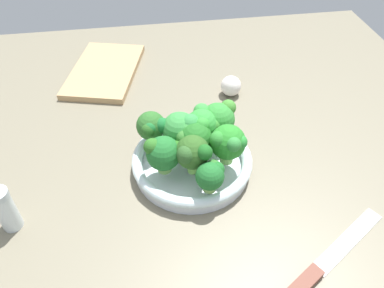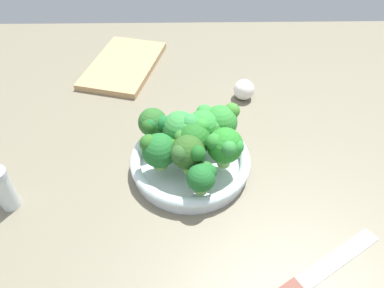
{
  "view_description": "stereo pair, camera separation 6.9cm",
  "coord_description": "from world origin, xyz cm",
  "px_view_note": "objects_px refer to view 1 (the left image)",
  "views": [
    {
      "loc": [
        -48.19,
        7.19,
        54.14
      ],
      "look_at": [
        1.34,
        -0.5,
        6.65
      ],
      "focal_mm": 35.03,
      "sensor_mm": 36.0,
      "label": 1
    },
    {
      "loc": [
        -48.78,
        0.32,
        54.14
      ],
      "look_at": [
        1.34,
        -0.5,
        6.65
      ],
      "focal_mm": 35.03,
      "sensor_mm": 36.0,
      "label": 2
    }
  ],
  "objects_px": {
    "broccoli_floret_3": "(163,152)",
    "broccoli_floret_7": "(152,127)",
    "broccoli_floret_8": "(201,124)",
    "broccoli_floret_5": "(228,143)",
    "broccoli_floret_4": "(211,175)",
    "broccoli_floret_0": "(194,153)",
    "garlic_bulb": "(231,86)",
    "cutting_board": "(105,71)",
    "broccoli_floret_2": "(217,119)",
    "broccoli_floret_6": "(194,141)",
    "broccoli_floret_1": "(182,129)",
    "bowl": "(192,162)",
    "pepper_shaker": "(5,209)",
    "knife": "(318,270)"
  },
  "relations": [
    {
      "from": "broccoli_floret_0",
      "to": "broccoli_floret_2",
      "type": "relative_size",
      "value": 0.98
    },
    {
      "from": "broccoli_floret_0",
      "to": "broccoli_floret_8",
      "type": "height_order",
      "value": "broccoli_floret_0"
    },
    {
      "from": "broccoli_floret_3",
      "to": "broccoli_floret_8",
      "type": "height_order",
      "value": "broccoli_floret_8"
    },
    {
      "from": "broccoli_floret_7",
      "to": "broccoli_floret_0",
      "type": "bearing_deg",
      "value": -142.49
    },
    {
      "from": "knife",
      "to": "pepper_shaker",
      "type": "xyz_separation_m",
      "value": [
        0.16,
        0.48,
        0.04
      ]
    },
    {
      "from": "broccoli_floret_6",
      "to": "broccoli_floret_7",
      "type": "height_order",
      "value": "broccoli_floret_6"
    },
    {
      "from": "knife",
      "to": "garlic_bulb",
      "type": "distance_m",
      "value": 0.48
    },
    {
      "from": "broccoli_floret_3",
      "to": "broccoli_floret_8",
      "type": "xyz_separation_m",
      "value": [
        0.06,
        -0.08,
        0.0
      ]
    },
    {
      "from": "broccoli_floret_3",
      "to": "pepper_shaker",
      "type": "bearing_deg",
      "value": 102.12
    },
    {
      "from": "broccoli_floret_0",
      "to": "cutting_board",
      "type": "relative_size",
      "value": 0.3
    },
    {
      "from": "broccoli_floret_3",
      "to": "cutting_board",
      "type": "bearing_deg",
      "value": 16.53
    },
    {
      "from": "bowl",
      "to": "broccoli_floret_3",
      "type": "height_order",
      "value": "broccoli_floret_3"
    },
    {
      "from": "broccoli_floret_1",
      "to": "cutting_board",
      "type": "distance_m",
      "value": 0.39
    },
    {
      "from": "broccoli_floret_2",
      "to": "broccoli_floret_8",
      "type": "distance_m",
      "value": 0.04
    },
    {
      "from": "broccoli_floret_0",
      "to": "broccoli_floret_3",
      "type": "distance_m",
      "value": 0.05
    },
    {
      "from": "broccoli_floret_5",
      "to": "garlic_bulb",
      "type": "height_order",
      "value": "broccoli_floret_5"
    },
    {
      "from": "broccoli_floret_0",
      "to": "cutting_board",
      "type": "bearing_deg",
      "value": 22.28
    },
    {
      "from": "broccoli_floret_6",
      "to": "broccoli_floret_0",
      "type": "bearing_deg",
      "value": 169.39
    },
    {
      "from": "knife",
      "to": "broccoli_floret_5",
      "type": "bearing_deg",
      "value": 23.75
    },
    {
      "from": "broccoli_floret_4",
      "to": "broccoli_floret_0",
      "type": "bearing_deg",
      "value": 29.95
    },
    {
      "from": "broccoli_floret_8",
      "to": "knife",
      "type": "distance_m",
      "value": 0.32
    },
    {
      "from": "broccoli_floret_1",
      "to": "broccoli_floret_3",
      "type": "distance_m",
      "value": 0.07
    },
    {
      "from": "broccoli_floret_5",
      "to": "broccoli_floret_4",
      "type": "bearing_deg",
      "value": 144.22
    },
    {
      "from": "broccoli_floret_6",
      "to": "broccoli_floret_8",
      "type": "xyz_separation_m",
      "value": [
        0.04,
        -0.02,
        0.0
      ]
    },
    {
      "from": "knife",
      "to": "broccoli_floret_4",
      "type": "bearing_deg",
      "value": 40.39
    },
    {
      "from": "broccoli_floret_3",
      "to": "bowl",
      "type": "bearing_deg",
      "value": -64.62
    },
    {
      "from": "broccoli_floret_0",
      "to": "broccoli_floret_4",
      "type": "xyz_separation_m",
      "value": [
        -0.04,
        -0.02,
        -0.02
      ]
    },
    {
      "from": "broccoli_floret_5",
      "to": "broccoli_floret_3",
      "type": "bearing_deg",
      "value": 90.12
    },
    {
      "from": "bowl",
      "to": "broccoli_floret_1",
      "type": "distance_m",
      "value": 0.07
    },
    {
      "from": "broccoli_floret_0",
      "to": "broccoli_floret_5",
      "type": "distance_m",
      "value": 0.07
    },
    {
      "from": "broccoli_floret_0",
      "to": "broccoli_floret_6",
      "type": "xyz_separation_m",
      "value": [
        0.04,
        -0.01,
        -0.01
      ]
    },
    {
      "from": "cutting_board",
      "to": "broccoli_floret_8",
      "type": "bearing_deg",
      "value": -149.74
    },
    {
      "from": "broccoli_floret_3",
      "to": "broccoli_floret_7",
      "type": "xyz_separation_m",
      "value": [
        0.07,
        0.01,
        0.0
      ]
    },
    {
      "from": "broccoli_floret_1",
      "to": "broccoli_floret_2",
      "type": "xyz_separation_m",
      "value": [
        0.02,
        -0.07,
        -0.0
      ]
    },
    {
      "from": "broccoli_floret_3",
      "to": "broccoli_floret_2",
      "type": "bearing_deg",
      "value": -55.88
    },
    {
      "from": "broccoli_floret_2",
      "to": "pepper_shaker",
      "type": "bearing_deg",
      "value": 109.39
    },
    {
      "from": "broccoli_floret_7",
      "to": "knife",
      "type": "xyz_separation_m",
      "value": [
        -0.29,
        -0.23,
        -0.08
      ]
    },
    {
      "from": "broccoli_floret_6",
      "to": "broccoli_floret_8",
      "type": "bearing_deg",
      "value": -25.74
    },
    {
      "from": "broccoli_floret_3",
      "to": "broccoli_floret_8",
      "type": "distance_m",
      "value": 0.1
    },
    {
      "from": "broccoli_floret_8",
      "to": "garlic_bulb",
      "type": "bearing_deg",
      "value": -28.84
    },
    {
      "from": "cutting_board",
      "to": "pepper_shaker",
      "type": "distance_m",
      "value": 0.48
    },
    {
      "from": "bowl",
      "to": "broccoli_floret_2",
      "type": "relative_size",
      "value": 2.89
    },
    {
      "from": "broccoli_floret_0",
      "to": "knife",
      "type": "height_order",
      "value": "broccoli_floret_0"
    },
    {
      "from": "broccoli_floret_2",
      "to": "broccoli_floret_8",
      "type": "height_order",
      "value": "broccoli_floret_8"
    },
    {
      "from": "bowl",
      "to": "broccoli_floret_7",
      "type": "relative_size",
      "value": 3.25
    },
    {
      "from": "broccoli_floret_2",
      "to": "pepper_shaker",
      "type": "relative_size",
      "value": 0.91
    },
    {
      "from": "broccoli_floret_3",
      "to": "cutting_board",
      "type": "relative_size",
      "value": 0.29
    },
    {
      "from": "broccoli_floret_7",
      "to": "cutting_board",
      "type": "height_order",
      "value": "broccoli_floret_7"
    },
    {
      "from": "broccoli_floret_2",
      "to": "bowl",
      "type": "bearing_deg",
      "value": 131.2
    },
    {
      "from": "broccoli_floret_0",
      "to": "garlic_bulb",
      "type": "xyz_separation_m",
      "value": [
        0.27,
        -0.13,
        -0.06
      ]
    }
  ]
}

